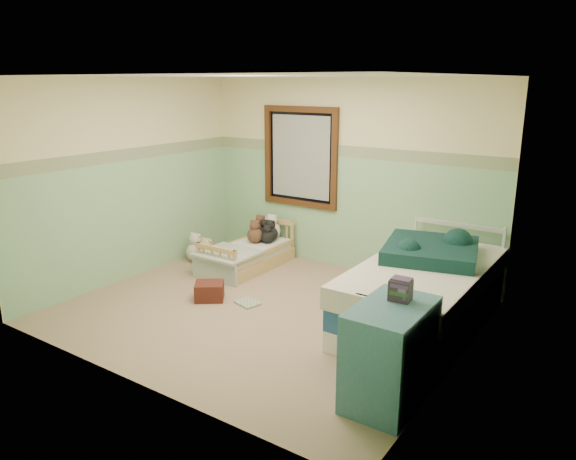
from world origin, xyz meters
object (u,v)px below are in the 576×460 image
Objects in this scene: toddler_bed_frame at (248,261)px; red_pillow at (209,291)px; plush_floor_tan at (207,256)px; floor_book at (248,303)px; dresser at (390,354)px; plush_floor_cream at (196,252)px; twin_bed_frame at (421,315)px.

red_pillow reaches higher than toddler_bed_frame.
plush_floor_tan is 1.52m from floor_book.
dresser is (3.42, -1.64, 0.27)m from plush_floor_tan.
dresser is 2.70m from red_pillow.
toddler_bed_frame is 1.64× the size of dresser.
dresser is 2.33m from floor_book.
plush_floor_tan is 3.81m from dresser.
toddler_bed_frame is at bearing 146.99° from dresser.
plush_floor_cream is 4.03m from dresser.
toddler_bed_frame is 4.76× the size of plush_floor_cream.
twin_bed_frame is at bearing 17.38° from red_pillow.
red_pillow is 0.48m from floor_book.
toddler_bed_frame is 4.98× the size of floor_book.
plush_floor_cream is at bearing 139.51° from red_pillow.
plush_floor_tan is 0.12× the size of twin_bed_frame.
plush_floor_cream is 3.38m from twin_bed_frame.
plush_floor_cream is 1.07× the size of plush_floor_tan.
floor_book is (-2.12, 0.88, -0.39)m from dresser.
twin_bed_frame reaches higher than floor_book.
plush_floor_cream is at bearing 172.30° from plush_floor_tan.
red_pillow is (-2.28, -0.72, -0.01)m from twin_bed_frame.
dresser is at bearing -33.01° from toddler_bed_frame.
dresser is at bearing -25.64° from plush_floor_tan.
twin_bed_frame reaches higher than red_pillow.
toddler_bed_frame is 0.78m from plush_floor_cream.
floor_book is (1.30, -0.76, -0.12)m from plush_floor_tan.
twin_bed_frame is at bearing 32.36° from floor_book.
red_pillow is 1.22× the size of floor_book.
twin_bed_frame is at bearing -3.32° from plush_floor_tan.
plush_floor_tan is 0.32× the size of dresser.
dresser is 2.48× the size of red_pillow.
plush_floor_cream is 1.05× the size of floor_book.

